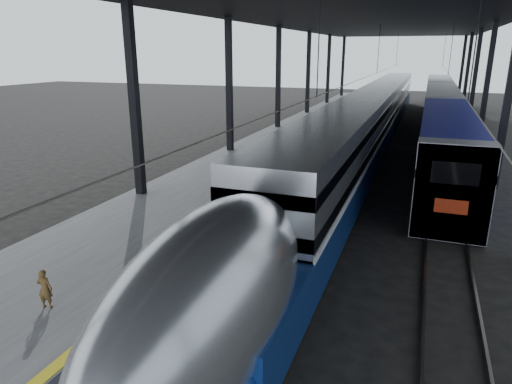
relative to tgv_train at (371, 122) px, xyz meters
The scene contains 8 objects.
ground 23.71m from the tgv_train, 94.86° to the right, with size 160.00×160.00×0.00m, color black.
platform 6.71m from the tgv_train, 147.19° to the right, with size 6.00×80.00×1.00m, color #4C4C4F.
yellow_strip 4.56m from the tgv_train, 127.29° to the right, with size 0.30×80.00×0.01m, color gold.
rails 4.74m from the tgv_train, 54.81° to the right, with size 6.52×80.00×0.16m.
canopy 7.97m from the tgv_train, 91.61° to the right, with size 18.00×75.00×9.47m.
tgv_train is the anchor object (origin of this frame).
second_train 11.11m from the tgv_train, 63.24° to the left, with size 2.80×56.05×3.85m.
child 27.86m from the tgv_train, 99.36° to the right, with size 0.37×0.25×1.03m, color #473417.
Camera 1 is at (5.74, -11.45, 7.06)m, focal length 32.00 mm.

